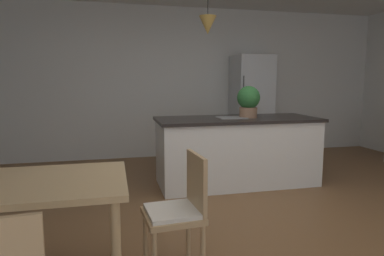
% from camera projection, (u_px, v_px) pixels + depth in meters
% --- Properties ---
extents(ground_plane, '(10.00, 8.40, 0.04)m').
position_uv_depth(ground_plane, '(238.00, 228.00, 3.26)').
color(ground_plane, brown).
extents(wall_back_kitchen, '(10.00, 0.12, 2.70)m').
position_uv_depth(wall_back_kitchen, '(176.00, 83.00, 6.21)').
color(wall_back_kitchen, silver).
rests_on(wall_back_kitchen, ground_plane).
extents(chair_kitchen_end, '(0.43, 0.43, 0.87)m').
position_uv_depth(chair_kitchen_end, '(179.00, 209.00, 2.43)').
color(chair_kitchen_end, tan).
rests_on(chair_kitchen_end, ground_plane).
extents(kitchen_island, '(2.15, 0.88, 0.91)m').
position_uv_depth(kitchen_island, '(237.00, 150.00, 4.55)').
color(kitchen_island, white).
rests_on(kitchen_island, ground_plane).
extents(refrigerator, '(0.66, 0.67, 1.85)m').
position_uv_depth(refrigerator, '(251.00, 106.00, 6.19)').
color(refrigerator, silver).
rests_on(refrigerator, ground_plane).
extents(pendant_over_island_main, '(0.22, 0.22, 0.73)m').
position_uv_depth(pendant_over_island_main, '(208.00, 25.00, 4.24)').
color(pendant_over_island_main, black).
extents(potted_plant_on_island, '(0.31, 0.31, 0.42)m').
position_uv_depth(potted_plant_on_island, '(248.00, 101.00, 4.50)').
color(potted_plant_on_island, '#8C664C').
rests_on(potted_plant_on_island, kitchen_island).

